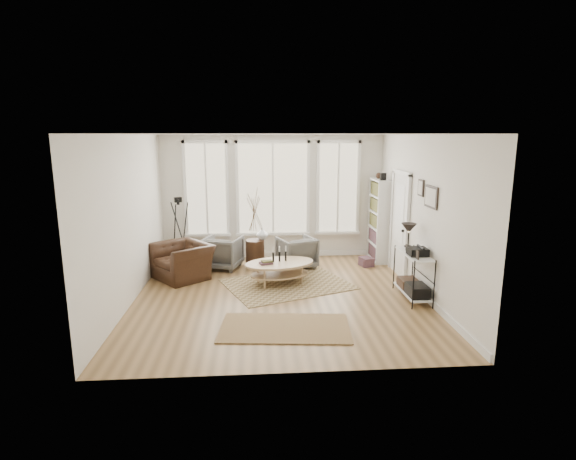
{
  "coord_description": "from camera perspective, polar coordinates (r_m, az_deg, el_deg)",
  "views": [
    {
      "loc": [
        -0.42,
        -7.8,
        2.88
      ],
      "look_at": [
        0.2,
        0.6,
        1.1
      ],
      "focal_mm": 28.0,
      "sensor_mm": 36.0,
      "label": 1
    }
  ],
  "objects": [
    {
      "name": "bay_window",
      "position": [
        10.6,
        -1.93,
        5.04
      ],
      "size": [
        4.14,
        0.12,
        2.24
      ],
      "color": "#C6B986",
      "rests_on": "ground"
    },
    {
      "name": "rug_runner",
      "position": [
        6.99,
        -0.39,
        -12.28
      ],
      "size": [
        2.06,
        1.27,
        0.01
      ],
      "primitive_type": "cube",
      "rotation": [
        0.0,
        0.0,
        -0.09
      ],
      "color": "brown",
      "rests_on": "ground"
    },
    {
      "name": "coffee_table",
      "position": [
        8.87,
        -1.12,
        -4.71
      ],
      "size": [
        1.57,
        1.22,
        0.63
      ],
      "color": "tan",
      "rests_on": "ground"
    },
    {
      "name": "low_shelf",
      "position": [
        8.35,
        15.61,
        -5.0
      ],
      "size": [
        0.38,
        1.08,
        1.3
      ],
      "color": "white",
      "rests_on": "ground"
    },
    {
      "name": "armchair_left",
      "position": [
        9.99,
        -8.27,
        -2.83
      ],
      "size": [
        0.96,
        0.97,
        0.71
      ],
      "primitive_type": "imported",
      "rotation": [
        0.0,
        0.0,
        2.84
      ],
      "color": "#62615D",
      "rests_on": "ground"
    },
    {
      "name": "vase",
      "position": [
        9.97,
        -3.3,
        -0.45
      ],
      "size": [
        0.25,
        0.25,
        0.26
      ],
      "primitive_type": "imported",
      "rotation": [
        0.0,
        0.0,
        -0.01
      ],
      "color": "silver",
      "rests_on": "side_table"
    },
    {
      "name": "wall_art",
      "position": [
        8.17,
        17.39,
        4.33
      ],
      "size": [
        0.04,
        0.88,
        0.44
      ],
      "color": "black",
      "rests_on": "ground"
    },
    {
      "name": "book_stack_far",
      "position": [
        10.24,
        9.92,
        -4.1
      ],
      "size": [
        0.21,
        0.26,
        0.16
      ],
      "primitive_type": "cube",
      "rotation": [
        0.0,
        0.0,
        -0.02
      ],
      "color": "brown",
      "rests_on": "ground"
    },
    {
      "name": "book_stack_near",
      "position": [
        10.25,
        9.91,
        -3.99
      ],
      "size": [
        0.32,
        0.37,
        0.2
      ],
      "primitive_type": "cube",
      "rotation": [
        0.0,
        0.0,
        0.3
      ],
      "color": "brown",
      "rests_on": "ground"
    },
    {
      "name": "tripod_camera",
      "position": [
        10.25,
        -13.58,
        -0.59
      ],
      "size": [
        0.55,
        0.55,
        1.55
      ],
      "color": "black",
      "rests_on": "ground"
    },
    {
      "name": "armchair_right",
      "position": [
        9.93,
        1.1,
        -2.86
      ],
      "size": [
        0.96,
        0.97,
        0.69
      ],
      "primitive_type": "imported",
      "rotation": [
        0.0,
        0.0,
        3.49
      ],
      "color": "#62615D",
      "rests_on": "ground"
    },
    {
      "name": "accent_chair",
      "position": [
        9.46,
        -13.28,
        -3.85
      ],
      "size": [
        1.47,
        1.45,
        0.72
      ],
      "primitive_type": "imported",
      "rotation": [
        0.0,
        0.0,
        -0.88
      ],
      "color": "#341D11",
      "rests_on": "ground"
    },
    {
      "name": "door",
      "position": [
        9.6,
        14.0,
        1.03
      ],
      "size": [
        0.09,
        1.06,
        2.22
      ],
      "color": "white",
      "rests_on": "ground"
    },
    {
      "name": "rug_main",
      "position": [
        8.92,
        -0.09,
        -6.87
      ],
      "size": [
        2.77,
        2.45,
        0.01
      ],
      "primitive_type": "cube",
      "rotation": [
        0.0,
        0.0,
        0.38
      ],
      "color": "brown",
      "rests_on": "ground"
    },
    {
      "name": "bookcase",
      "position": [
        10.6,
        11.48,
        1.23
      ],
      "size": [
        0.31,
        0.85,
        2.06
      ],
      "color": "white",
      "rests_on": "ground"
    },
    {
      "name": "side_table",
      "position": [
        9.87,
        -4.24,
        -0.08
      ],
      "size": [
        0.41,
        0.41,
        1.73
      ],
      "color": "#341D11",
      "rests_on": "ground"
    },
    {
      "name": "room",
      "position": [
        7.97,
        -0.99,
        1.42
      ],
      "size": [
        5.5,
        5.54,
        2.9
      ],
      "color": "#987245",
      "rests_on": "ground"
    }
  ]
}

